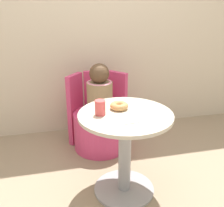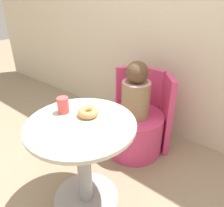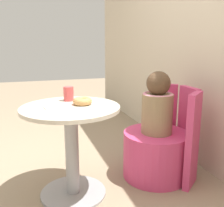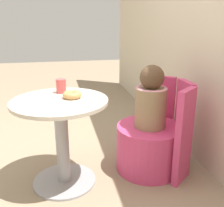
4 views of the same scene
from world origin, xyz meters
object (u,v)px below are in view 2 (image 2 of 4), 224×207
(child_figure, at_px, (136,92))
(cup, at_px, (63,105))
(round_table, at_px, (83,151))
(donut, at_px, (88,112))
(tub_chair, at_px, (134,132))

(child_figure, distance_m, cup, 0.69)
(round_table, relative_size, donut, 5.07)
(donut, relative_size, cup, 1.27)
(round_table, height_order, donut, donut)
(tub_chair, height_order, donut, donut)
(donut, bearing_deg, cup, -155.46)
(tub_chair, bearing_deg, donut, -86.94)
(round_table, bearing_deg, tub_chair, 94.65)
(round_table, height_order, cup, cup)
(round_table, bearing_deg, cup, 173.98)
(donut, height_order, cup, cup)
(tub_chair, bearing_deg, child_figure, 180.00)
(donut, distance_m, cup, 0.17)
(round_table, bearing_deg, donut, 105.15)
(tub_chair, bearing_deg, cup, -100.25)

